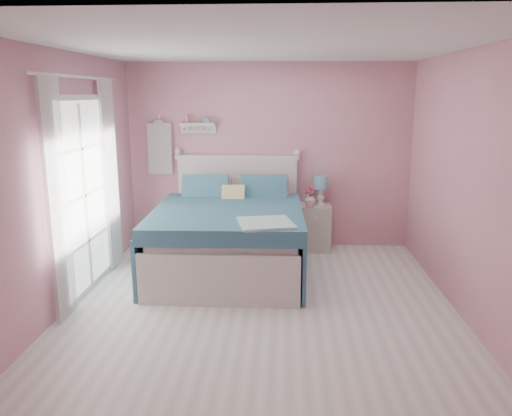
# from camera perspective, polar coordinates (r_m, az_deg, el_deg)

# --- Properties ---
(floor) EXTENTS (4.50, 4.50, 0.00)m
(floor) POSITION_cam_1_polar(r_m,az_deg,el_deg) (5.31, 0.61, -11.20)
(floor) COLOR silver
(floor) RESTS_ON ground
(room_shell) EXTENTS (4.50, 4.50, 4.50)m
(room_shell) POSITION_cam_1_polar(r_m,az_deg,el_deg) (4.88, 0.65, 6.03)
(room_shell) COLOR #C87F93
(room_shell) RESTS_ON floor
(bed) EXTENTS (1.82, 2.29, 1.32)m
(bed) POSITION_cam_1_polar(r_m,az_deg,el_deg) (6.24, -3.02, -3.29)
(bed) COLOR silver
(bed) RESTS_ON floor
(nightstand) EXTENTS (0.45, 0.44, 0.65)m
(nightstand) POSITION_cam_1_polar(r_m,az_deg,el_deg) (7.11, 6.64, -2.18)
(nightstand) COLOR beige
(nightstand) RESTS_ON floor
(table_lamp) EXTENTS (0.21, 0.21, 0.41)m
(table_lamp) POSITION_cam_1_polar(r_m,az_deg,el_deg) (7.02, 7.42, 2.71)
(table_lamp) COLOR white
(table_lamp) RESTS_ON nightstand
(vase) EXTENTS (0.18, 0.18, 0.16)m
(vase) POSITION_cam_1_polar(r_m,az_deg,el_deg) (7.00, 6.20, 1.02)
(vase) COLOR silver
(vase) RESTS_ON nightstand
(teacup) EXTENTS (0.14, 0.14, 0.09)m
(teacup) POSITION_cam_1_polar(r_m,az_deg,el_deg) (6.86, 6.12, 0.42)
(teacup) COLOR pink
(teacup) RESTS_ON nightstand
(roses) EXTENTS (0.14, 0.11, 0.12)m
(roses) POSITION_cam_1_polar(r_m,az_deg,el_deg) (6.97, 6.21, 1.97)
(roses) COLOR #BC4059
(roses) RESTS_ON vase
(wall_shelf) EXTENTS (0.50, 0.15, 0.25)m
(wall_shelf) POSITION_cam_1_polar(r_m,az_deg,el_deg) (7.15, -6.68, 9.37)
(wall_shelf) COLOR silver
(wall_shelf) RESTS_ON room_shell
(hanging_dress) EXTENTS (0.34, 0.03, 0.72)m
(hanging_dress) POSITION_cam_1_polar(r_m,az_deg,el_deg) (7.28, -10.93, 6.64)
(hanging_dress) COLOR white
(hanging_dress) RESTS_ON room_shell
(french_door) EXTENTS (0.04, 1.32, 2.16)m
(french_door) POSITION_cam_1_polar(r_m,az_deg,el_deg) (5.78, -19.08, 1.29)
(french_door) COLOR silver
(french_door) RESTS_ON floor
(curtain_near) EXTENTS (0.04, 0.40, 2.32)m
(curtain_near) POSITION_cam_1_polar(r_m,az_deg,el_deg) (5.07, -21.76, 0.75)
(curtain_near) COLOR white
(curtain_near) RESTS_ON floor
(curtain_far) EXTENTS (0.04, 0.40, 2.32)m
(curtain_far) POSITION_cam_1_polar(r_m,az_deg,el_deg) (6.43, -16.27, 3.57)
(curtain_far) COLOR white
(curtain_far) RESTS_ON floor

